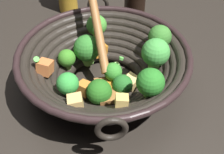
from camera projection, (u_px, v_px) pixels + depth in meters
ground_plane at (104, 87)px, 0.68m from camera, size 4.00×4.00×0.00m
wok at (105, 65)px, 0.63m from camera, size 0.36×0.39×0.20m
soy_sauce_bottle at (135, 5)px, 0.80m from camera, size 0.06×0.06×0.17m
garlic_bulb at (99, 15)px, 0.86m from camera, size 0.04×0.04×0.04m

